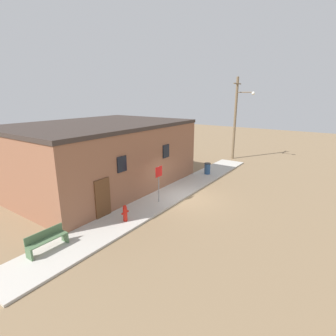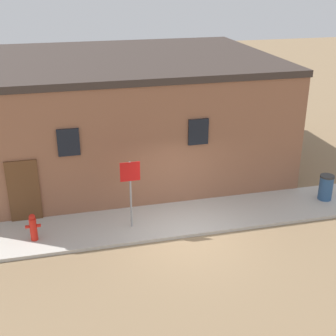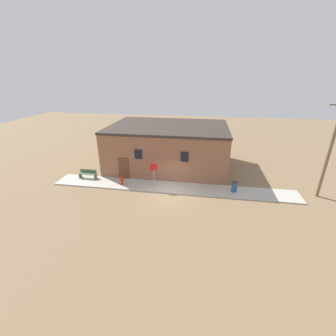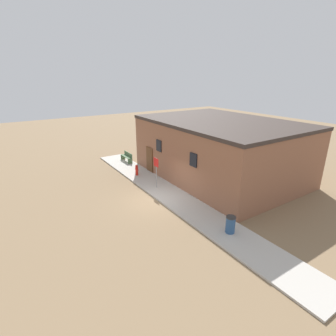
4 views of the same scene
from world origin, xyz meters
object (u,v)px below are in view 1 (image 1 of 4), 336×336
object	(u,v)px
bench	(47,240)
trash_bin	(207,168)
stop_sign	(159,178)
utility_pole	(236,116)
fire_hydrant	(125,213)

from	to	relation	value
bench	trash_bin	xyz separation A→B (m)	(13.88, -0.54, 0.02)
stop_sign	utility_pole	world-z (taller)	utility_pole
trash_bin	utility_pole	bearing A→B (deg)	3.19
stop_sign	bench	world-z (taller)	stop_sign
fire_hydrant	bench	world-z (taller)	fire_hydrant
trash_bin	bench	bearing A→B (deg)	177.78
stop_sign	bench	bearing A→B (deg)	173.35
stop_sign	trash_bin	size ratio (longest dim) A/B	2.43
stop_sign	trash_bin	world-z (taller)	stop_sign
fire_hydrant	stop_sign	world-z (taller)	stop_sign
fire_hydrant	bench	size ratio (longest dim) A/B	0.52
trash_bin	utility_pole	xyz separation A→B (m)	(6.89, 0.38, 3.82)
fire_hydrant	stop_sign	distance (m)	3.22
fire_hydrant	trash_bin	world-z (taller)	trash_bin
stop_sign	fire_hydrant	bearing A→B (deg)	-178.64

